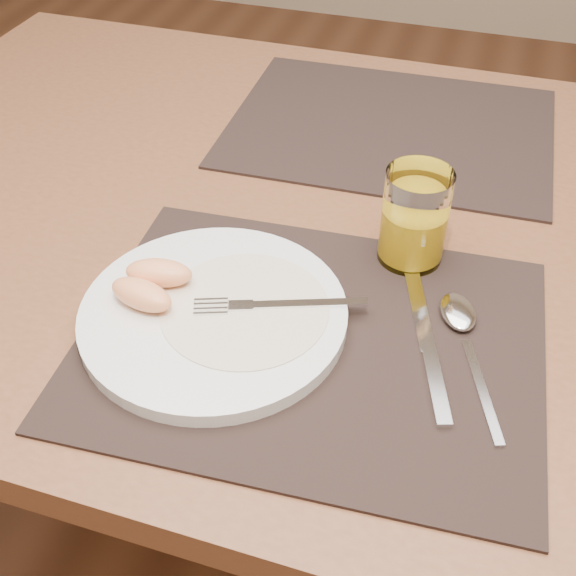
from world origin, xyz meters
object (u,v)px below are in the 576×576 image
(fork, at_px, (265,305))
(spoon, at_px, (461,322))
(plate, at_px, (214,315))
(juice_glass, at_px, (414,221))
(table, at_px, (336,265))
(placemat_near, at_px, (311,340))
(knife, at_px, (429,351))
(placemat_far, at_px, (390,127))

(fork, relative_size, spoon, 0.91)
(plate, xyz_separation_m, fork, (0.05, 0.02, 0.01))
(spoon, relative_size, juice_glass, 1.71)
(table, height_order, placemat_near, placemat_near)
(placemat_near, distance_m, knife, 0.12)
(plate, bearing_deg, placemat_far, 78.44)
(fork, distance_m, knife, 0.17)
(fork, bearing_deg, juice_glass, 49.68)
(placemat_far, xyz_separation_m, fork, (-0.04, -0.43, 0.02))
(plate, relative_size, fork, 1.59)
(table, bearing_deg, spoon, -43.32)
(knife, height_order, juice_glass, juice_glass)
(spoon, bearing_deg, juice_glass, 126.33)
(table, bearing_deg, juice_glass, -32.80)
(plate, height_order, spoon, plate)
(table, distance_m, fork, 0.23)
(placemat_near, height_order, placemat_far, same)
(juice_glass, bearing_deg, fork, -130.32)
(table, bearing_deg, placemat_far, 85.20)
(spoon, bearing_deg, knife, -118.01)
(placemat_near, xyz_separation_m, plate, (-0.10, -0.00, 0.01))
(table, bearing_deg, plate, -107.88)
(table, height_order, juice_glass, juice_glass)
(knife, bearing_deg, fork, -179.50)
(knife, xyz_separation_m, juice_glass, (-0.04, 0.14, 0.05))
(juice_glass, bearing_deg, placemat_near, -113.69)
(spoon, bearing_deg, plate, -164.40)
(placemat_far, bearing_deg, knife, -73.72)
(juice_glass, bearing_deg, knife, -72.40)
(placemat_near, bearing_deg, knife, 7.75)
(table, relative_size, placemat_far, 3.11)
(placemat_near, distance_m, fork, 0.06)
(knife, bearing_deg, placemat_near, -172.25)
(knife, distance_m, spoon, 0.05)
(table, distance_m, placemat_far, 0.24)
(table, relative_size, spoon, 7.50)
(table, xyz_separation_m, fork, (-0.02, -0.21, 0.11))
(fork, xyz_separation_m, knife, (0.17, 0.00, -0.02))
(spoon, distance_m, juice_glass, 0.13)
(placemat_far, bearing_deg, plate, -101.56)
(fork, relative_size, knife, 0.79)
(placemat_near, bearing_deg, fork, 165.02)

